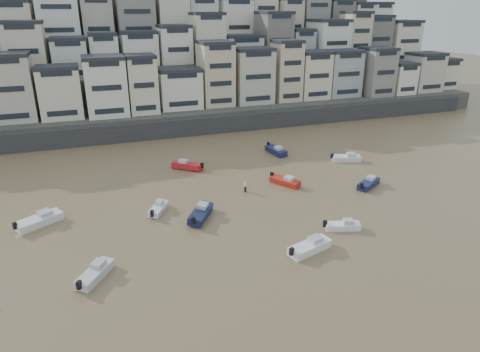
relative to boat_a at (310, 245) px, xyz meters
name	(u,v)px	position (x,y,z in m)	size (l,w,h in m)	color
harbor_wall	(182,127)	(-2.76, 48.58, 0.99)	(140.00, 3.00, 3.50)	#38383A
hillside	(165,51)	(1.97, 88.42, 12.25)	(141.04, 66.00, 50.00)	#4C4C47
boat_a	(310,245)	(0.00, 0.00, 0.00)	(5.59, 1.83, 1.52)	white
boat_b	(343,225)	(5.97, 3.06, -0.16)	(4.43, 1.45, 1.21)	white
boat_c	(201,212)	(-8.84, 11.48, 0.04)	(5.86, 1.92, 1.60)	#131A3C
boat_d	(369,182)	(16.57, 12.91, -0.05)	(5.21, 1.70, 1.42)	#161D44
boat_e	(285,180)	(5.52, 17.67, -0.07)	(5.11, 1.67, 1.39)	#A52014
boat_f	(158,207)	(-13.46, 14.98, -0.15)	(4.48, 1.46, 1.22)	white
boat_g	(347,157)	(19.72, 23.52, -0.05)	(5.23, 1.71, 1.43)	silver
boat_h	(187,164)	(-6.36, 28.99, -0.01)	(5.53, 1.81, 1.51)	red
boat_i	(276,149)	(10.22, 31.30, 0.00)	(5.62, 1.84, 1.53)	#151B42
boat_j	(95,272)	(-21.59, 2.71, -0.06)	(5.16, 1.69, 1.41)	silver
boat_k	(39,219)	(-27.37, 16.18, 0.04)	(5.87, 1.92, 1.60)	white
person_pink	(245,186)	(-0.87, 17.18, 0.11)	(0.44, 0.44, 1.74)	beige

